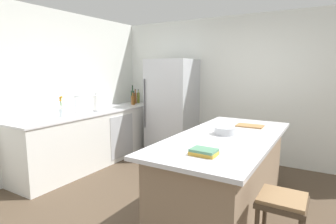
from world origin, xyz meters
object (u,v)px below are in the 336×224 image
at_px(cookbook_stack, 204,152).
at_px(whiskey_bottle, 133,100).
at_px(kitchen_island, 225,174).
at_px(flower_vase, 61,110).
at_px(refrigerator, 172,108).
at_px(wine_bottle, 133,97).
at_px(vinegar_bottle, 135,98).
at_px(paper_towel_roll, 96,103).
at_px(olive_oil_bottle, 138,98).
at_px(sink_faucet, 76,104).
at_px(mixing_bowl, 225,131).
at_px(cutting_board, 250,126).
at_px(bar_stool, 282,212).

bearing_deg(cookbook_stack, whiskey_bottle, 138.24).
distance_m(kitchen_island, flower_vase, 2.59).
relative_size(refrigerator, wine_bottle, 4.75).
distance_m(vinegar_bottle, cookbook_stack, 3.63).
bearing_deg(paper_towel_roll, olive_oil_bottle, 93.40).
distance_m(sink_faucet, vinegar_bottle, 1.57).
height_order(refrigerator, whiskey_bottle, refrigerator).
distance_m(whiskey_bottle, mixing_bowl, 2.87).
distance_m(sink_faucet, whiskey_bottle, 1.38).
height_order(wine_bottle, cutting_board, wine_bottle).
height_order(refrigerator, wine_bottle, refrigerator).
relative_size(sink_faucet, whiskey_bottle, 1.16).
relative_size(bar_stool, cutting_board, 2.03).
bearing_deg(vinegar_bottle, flower_vase, -87.70).
xyz_separation_m(olive_oil_bottle, cutting_board, (2.68, -1.16, -0.13)).
xyz_separation_m(sink_faucet, olive_oil_bottle, (0.02, 1.66, -0.04)).
relative_size(wine_bottle, cookbook_stack, 1.69).
xyz_separation_m(bar_stool, wine_bottle, (-3.30, 2.35, 0.52)).
relative_size(flower_vase, cookbook_stack, 1.40).
bearing_deg(cutting_board, whiskey_bottle, 161.34).
bearing_deg(cutting_board, cookbook_stack, -91.52).
bearing_deg(paper_towel_roll, refrigerator, 53.63).
xyz_separation_m(paper_towel_roll, cookbook_stack, (2.56, -1.26, -0.12)).
xyz_separation_m(sink_faucet, cutting_board, (2.70, 0.50, -0.17)).
xyz_separation_m(paper_towel_roll, whiskey_bottle, (-0.00, 1.03, -0.03)).
height_order(sink_faucet, wine_bottle, wine_bottle).
xyz_separation_m(kitchen_island, refrigerator, (-1.65, 1.65, 0.46)).
bearing_deg(refrigerator, mixing_bowl, -44.46).
bearing_deg(cutting_board, mixing_bowl, -103.18).
bearing_deg(paper_towel_roll, kitchen_island, -11.29).
height_order(olive_oil_bottle, whiskey_bottle, olive_oil_bottle).
distance_m(kitchen_island, bar_stool, 1.03).
xyz_separation_m(paper_towel_roll, mixing_bowl, (2.46, -0.43, -0.11)).
bearing_deg(cookbook_stack, mixing_bowl, 96.77).
bearing_deg(bar_stool, mixing_bowl, 133.11).
bearing_deg(wine_bottle, kitchen_island, -32.03).
bearing_deg(flower_vase, kitchen_island, 4.79).
xyz_separation_m(bar_stool, sink_faucet, (-3.32, 0.88, 0.53)).
bearing_deg(paper_towel_roll, bar_stool, -21.01).
bearing_deg(cookbook_stack, wine_bottle, 138.01).
relative_size(paper_towel_roll, cutting_board, 0.92).
bearing_deg(vinegar_bottle, cutting_board, -21.64).
bearing_deg(whiskey_bottle, bar_stool, -35.11).
xyz_separation_m(whiskey_bottle, cutting_board, (2.60, -0.88, -0.11)).
xyz_separation_m(paper_towel_roll, cutting_board, (2.60, 0.15, -0.14)).
bearing_deg(flower_vase, cookbook_stack, -12.12).
distance_m(bar_stool, cookbook_stack, 0.76).
distance_m(kitchen_island, paper_towel_roll, 2.62).
height_order(bar_stool, olive_oil_bottle, olive_oil_bottle).
relative_size(vinegar_bottle, wine_bottle, 0.78).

